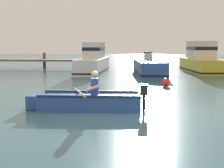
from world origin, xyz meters
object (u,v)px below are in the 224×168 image
moored_boat_yellow (202,61)px  moored_boat_blue (149,68)px  mooring_buoy (166,82)px  rowboat_with_person (88,101)px  moored_boat_white (93,61)px

moored_boat_yellow → moored_boat_blue: bearing=-150.4°
moored_boat_yellow → mooring_buoy: 9.20m
moored_boat_blue → mooring_buoy: moored_boat_blue is taller
rowboat_with_person → moored_boat_blue: 12.54m
moored_boat_white → moored_boat_blue: bearing=-14.0°
moored_boat_blue → mooring_buoy: 6.49m
moored_boat_blue → moored_boat_yellow: size_ratio=1.02×
rowboat_with_person → moored_boat_white: 13.53m
rowboat_with_person → moored_boat_white: moored_boat_white is taller
rowboat_with_person → mooring_buoy: bearing=65.5°
rowboat_with_person → mooring_buoy: size_ratio=9.76×
moored_boat_yellow → mooring_buoy: size_ratio=16.13×
rowboat_with_person → moored_boat_blue: moored_boat_blue is taller
moored_boat_white → moored_boat_yellow: size_ratio=1.05×
rowboat_with_person → moored_boat_white: bearing=98.5°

